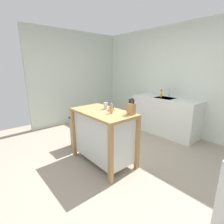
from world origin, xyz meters
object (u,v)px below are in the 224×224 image
at_px(bowl_ceramic_small, 111,109).
at_px(sink_faucet, 169,93).
at_px(kitchen_island, 103,134).
at_px(drinking_cup, 106,106).
at_px(bottle_dish_soap, 161,94).
at_px(pepper_grinder, 111,109).
at_px(knife_block, 131,109).
at_px(trash_bin, 80,132).

bearing_deg(bowl_ceramic_small, sink_faucet, 93.73).
bearing_deg(sink_faucet, bowl_ceramic_small, -86.27).
xyz_separation_m(kitchen_island, sink_faucet, (-0.07, 2.12, 0.50)).
bearing_deg(drinking_cup, bowl_ceramic_small, 4.53).
bearing_deg(bottle_dish_soap, pepper_grinder, -78.75).
distance_m(kitchen_island, bowl_ceramic_small, 0.46).
xyz_separation_m(kitchen_island, drinking_cup, (-0.08, 0.13, 0.46)).
xyz_separation_m(knife_block, pepper_grinder, (-0.25, -0.19, -0.02)).
height_order(drinking_cup, sink_faucet, sink_faucet).
height_order(drinking_cup, pepper_grinder, pepper_grinder).
bearing_deg(pepper_grinder, bottle_dish_soap, 101.25).
bearing_deg(bowl_ceramic_small, pepper_grinder, -41.16).
bearing_deg(pepper_grinder, sink_faucet, 97.10).
height_order(knife_block, pepper_grinder, knife_block).
xyz_separation_m(bowl_ceramic_small, sink_faucet, (-0.13, 1.98, 0.07)).
relative_size(knife_block, trash_bin, 0.40).
bearing_deg(kitchen_island, drinking_cup, 122.75).
bearing_deg(pepper_grinder, knife_block, 37.26).
bearing_deg(bottle_dish_soap, bowl_ceramic_small, -82.08).
height_order(kitchen_island, knife_block, knife_block).
bearing_deg(pepper_grinder, bowl_ceramic_small, 138.84).
relative_size(bowl_ceramic_small, pepper_grinder, 0.77).
xyz_separation_m(knife_block, sink_faucet, (-0.51, 1.91, -0.00)).
distance_m(sink_faucet, bottle_dish_soap, 0.20).
xyz_separation_m(kitchen_island, bowl_ceramic_small, (0.06, 0.14, 0.43)).
relative_size(knife_block, pepper_grinder, 1.58).
distance_m(bowl_ceramic_small, sink_faucet, 1.99).
distance_m(knife_block, bottle_dish_soap, 1.87).
bearing_deg(bottle_dish_soap, drinking_cup, -86.39).
xyz_separation_m(kitchen_island, pepper_grinder, (0.19, 0.02, 0.48)).
bearing_deg(pepper_grinder, drinking_cup, 158.87).
bearing_deg(knife_block, bowl_ceramic_small, -169.21).
distance_m(kitchen_island, trash_bin, 0.82).
xyz_separation_m(pepper_grinder, sink_faucet, (-0.26, 2.10, 0.01)).
bearing_deg(knife_block, pepper_grinder, -142.74).
xyz_separation_m(kitchen_island, trash_bin, (-0.80, -0.00, -0.20)).
height_order(trash_bin, sink_faucet, sink_faucet).
height_order(pepper_grinder, trash_bin, pepper_grinder).
relative_size(knife_block, drinking_cup, 2.27).
xyz_separation_m(bowl_ceramic_small, drinking_cup, (-0.14, -0.01, 0.03)).
height_order(trash_bin, bottle_dish_soap, bottle_dish_soap).
xyz_separation_m(knife_block, trash_bin, (-1.23, -0.21, -0.70)).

